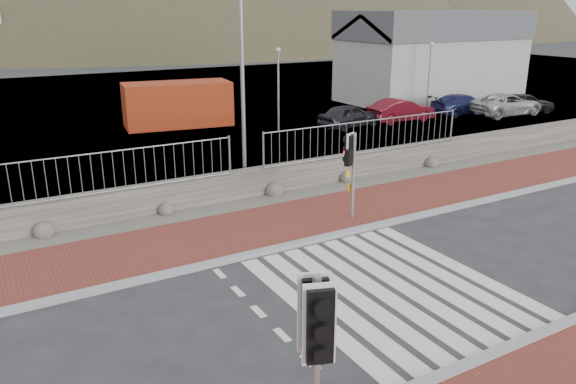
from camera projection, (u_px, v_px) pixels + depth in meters
ground at (388, 287)px, 12.52m from camera, size 220.00×220.00×0.00m
sidewalk_far at (288, 222)px, 16.22m from camera, size 40.00×3.00×0.08m
kerb_near at (496, 354)px, 10.04m from camera, size 40.00×0.25×0.12m
kerb_far at (316, 240)px, 14.98m from camera, size 40.00×0.25×0.12m
zebra_crossing at (388, 287)px, 12.52m from camera, size 4.62×5.60×0.01m
gravel_strip at (257, 203)px, 17.87m from camera, size 40.00×1.50×0.06m
stone_wall at (245, 184)px, 18.40m from camera, size 40.00×0.60×0.90m
railing at (246, 144)px, 17.85m from camera, size 18.07×0.07×1.22m
quay at (104, 107)px, 35.51m from camera, size 120.00×40.00×0.50m
water at (35, 63)px, 64.34m from camera, size 220.00×50.00×0.05m
harbor_building at (432, 55)px, 37.47m from camera, size 12.20×6.20×5.80m
hills_backdrop at (78, 187)px, 95.31m from camera, size 254.00×90.00×100.00m
traffic_signal_near at (316, 335)px, 6.92m from camera, size 0.47×0.37×2.90m
traffic_signal_far at (353, 158)px, 15.91m from camera, size 0.64×0.42×2.61m
streetlight at (245, 61)px, 18.10m from camera, size 1.62×0.44×7.66m
shipping_container at (178, 104)px, 29.42m from camera, size 5.73×3.02×2.28m
car_a at (349, 116)px, 29.20m from camera, size 3.70×1.90×1.21m
car_b at (401, 110)px, 30.60m from camera, size 3.86×1.51×1.25m
car_c at (463, 104)px, 32.73m from camera, size 4.19×1.93×1.19m
car_d at (505, 104)px, 32.50m from camera, size 4.63×2.30×1.26m
car_e at (525, 103)px, 33.32m from camera, size 3.73×2.45×1.18m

